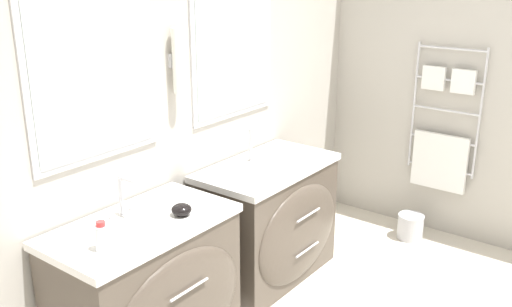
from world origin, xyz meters
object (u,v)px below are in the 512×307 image
(amenity_bowl, at_px, (181,210))
(toiletry_bottle, at_px, (102,237))
(waste_bin, at_px, (410,226))
(vanity_right, at_px, (271,221))
(vanity_left, at_px, (150,292))

(amenity_bowl, bearing_deg, toiletry_bottle, 177.79)
(amenity_bowl, xyz_separation_m, waste_bin, (2.07, -0.48, -0.75))
(vanity_right, xyz_separation_m, amenity_bowl, (-0.93, -0.08, 0.44))
(toiletry_bottle, distance_m, amenity_bowl, 0.51)
(waste_bin, bearing_deg, vanity_left, 166.25)
(amenity_bowl, distance_m, waste_bin, 2.25)
(vanity_right, height_order, toiletry_bottle, toiletry_bottle)
(waste_bin, bearing_deg, vanity_right, 154.19)
(toiletry_bottle, bearing_deg, waste_bin, -10.91)
(vanity_left, xyz_separation_m, toiletry_bottle, (-0.32, -0.06, 0.47))
(toiletry_bottle, xyz_separation_m, waste_bin, (2.57, -0.50, -0.79))
(amenity_bowl, height_order, waste_bin, amenity_bowl)
(vanity_right, bearing_deg, vanity_left, 180.00)
(vanity_left, distance_m, vanity_right, 1.11)
(vanity_left, xyz_separation_m, waste_bin, (2.25, -0.55, -0.32))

